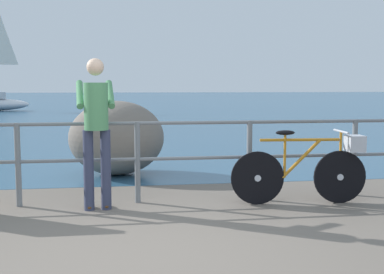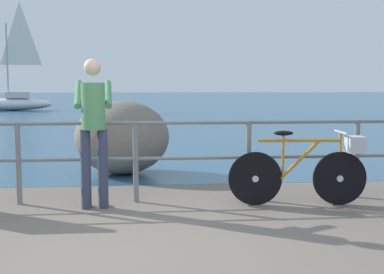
{
  "view_description": "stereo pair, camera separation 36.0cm",
  "coord_description": "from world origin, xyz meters",
  "px_view_note": "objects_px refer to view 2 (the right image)",
  "views": [
    {
      "loc": [
        -0.23,
        -4.27,
        1.48
      ],
      "look_at": [
        0.75,
        2.4,
        0.78
      ],
      "focal_mm": 47.26,
      "sensor_mm": 36.0,
      "label": 1
    },
    {
      "loc": [
        0.13,
        -4.31,
        1.48
      ],
      "look_at": [
        0.75,
        2.4,
        0.78
      ],
      "focal_mm": 47.26,
      "sensor_mm": 36.0,
      "label": 2
    }
  ],
  "objects_px": {
    "person_at_railing": "(94,126)",
    "breakwater_boulder_main": "(122,137)",
    "sailboat": "(13,98)",
    "bicycle": "(310,168)"
  },
  "relations": [
    {
      "from": "person_at_railing",
      "to": "breakwater_boulder_main",
      "type": "bearing_deg",
      "value": -10.07
    },
    {
      "from": "sailboat",
      "to": "breakwater_boulder_main",
      "type": "bearing_deg",
      "value": 97.8
    },
    {
      "from": "bicycle",
      "to": "sailboat",
      "type": "height_order",
      "value": "sailboat"
    },
    {
      "from": "person_at_railing",
      "to": "breakwater_boulder_main",
      "type": "xyz_separation_m",
      "value": [
        0.22,
        2.34,
        -0.39
      ]
    },
    {
      "from": "bicycle",
      "to": "breakwater_boulder_main",
      "type": "distance_m",
      "value": 3.41
    },
    {
      "from": "bicycle",
      "to": "breakwater_boulder_main",
      "type": "height_order",
      "value": "breakwater_boulder_main"
    },
    {
      "from": "bicycle",
      "to": "breakwater_boulder_main",
      "type": "xyz_separation_m",
      "value": [
        -2.39,
        2.43,
        0.14
      ]
    },
    {
      "from": "bicycle",
      "to": "sailboat",
      "type": "relative_size",
      "value": 0.28
    },
    {
      "from": "person_at_railing",
      "to": "breakwater_boulder_main",
      "type": "height_order",
      "value": "person_at_railing"
    },
    {
      "from": "bicycle",
      "to": "sailboat",
      "type": "bearing_deg",
      "value": 116.13
    }
  ]
}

